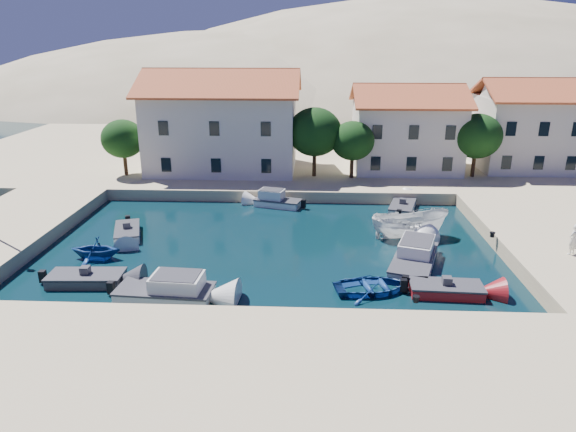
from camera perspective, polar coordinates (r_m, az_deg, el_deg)
The scene contains 20 objects.
ground at distance 25.88m, azimuth -3.88°, elevation -11.91°, with size 400.00×400.00×0.00m, color black.
quay_south at distance 20.69m, azimuth -5.86°, elevation -19.23°, with size 52.00×12.00×1.00m, color tan.
quay_north at distance 61.40m, azimuth 1.95°, elevation 6.95°, with size 80.00×36.00×1.00m, color tan.
hills at distance 151.28m, azimuth 9.44°, elevation 4.66°, with size 254.00×176.00×99.00m.
building_left at distance 51.34m, azimuth -7.27°, elevation 10.60°, with size 14.70×9.45×9.70m.
building_mid at distance 52.50m, azimuth 13.00°, elevation 9.67°, with size 10.50×8.40×8.30m.
building_right at distance 56.76m, azimuth 25.00°, elevation 9.33°, with size 9.45×8.40×8.80m.
trees at distance 48.28m, azimuth 4.80°, elevation 8.84°, with size 37.30×5.30×6.45m.
bollards at distance 28.61m, azimuth 2.55°, elevation -6.10°, with size 29.36×9.56×0.30m.
motorboat_grey_sw at distance 31.81m, azimuth -21.49°, elevation -6.51°, with size 4.31×2.07×1.25m.
cabin_cruiser_south at distance 28.74m, azimuth -13.52°, elevation -8.02°, with size 5.33×2.57×1.60m.
rowboat_south at distance 29.29m, azimuth 9.38°, elevation -8.23°, with size 3.10×4.34×0.90m, color navy.
motorboat_red_se at distance 29.72m, azimuth 17.15°, elevation -7.81°, with size 4.02×1.94×1.25m.
cabin_cruiser_east at distance 32.76m, azimuth 13.83°, elevation -4.60°, with size 4.05×6.22×1.60m.
boat_east at distance 37.44m, azimuth 13.25°, elevation -2.31°, with size 2.09×5.56×2.15m, color silver.
motorboat_white_ne at distance 43.05m, azimuth 12.59°, elevation 0.96°, with size 2.86×4.29×1.25m.
rowboat_west at distance 35.19m, azimuth -20.47°, elevation -4.45°, with size 2.72×3.15×1.66m, color navy.
motorboat_white_west at distance 38.34m, azimuth -17.42°, elevation -1.72°, with size 2.77×4.14×1.25m.
cabin_cruiser_north at distance 43.09m, azimuth -1.15°, elevation 1.69°, with size 4.15×2.61×1.60m.
pedestrian at distance 35.19m, azimuth 29.12°, elevation -2.27°, with size 0.70×0.46×1.92m, color silver.
Camera 1 is at (2.75, -22.05, 13.25)m, focal length 32.00 mm.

